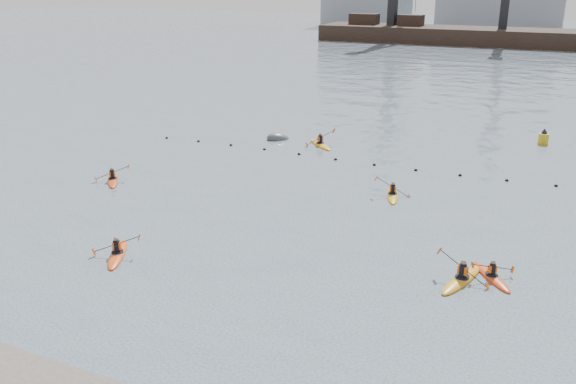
% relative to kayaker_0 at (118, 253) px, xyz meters
% --- Properties ---
extents(ground, '(400.00, 400.00, 0.00)m').
position_rel_kayaker_0_xyz_m(ground, '(5.98, -2.77, -0.11)').
color(ground, '#384251').
rests_on(ground, ground).
extents(float_line, '(33.24, 0.73, 0.24)m').
position_rel_kayaker_0_xyz_m(float_line, '(5.48, 19.77, -0.08)').
color(float_line, black).
rests_on(float_line, ground).
extents(barge_pier, '(72.00, 19.30, 29.50)m').
position_rel_kayaker_0_xyz_m(barge_pier, '(5.76, 107.23, 1.79)').
color(barge_pier, black).
rests_on(barge_pier, ground).
extents(kayaker_0, '(2.29, 3.35, 1.25)m').
position_rel_kayaker_0_xyz_m(kayaker_0, '(0.00, 0.00, 0.00)').
color(kayaker_0, '#D14513').
rests_on(kayaker_0, ground).
extents(kayaker_1, '(2.51, 3.73, 1.46)m').
position_rel_kayaker_0_xyz_m(kayaker_1, '(15.63, 4.24, 0.01)').
color(kayaker_1, '#C78617').
rests_on(kayaker_1, ground).
extents(kayaker_2, '(2.64, 3.03, 1.22)m').
position_rel_kayaker_0_xyz_m(kayaker_2, '(-7.73, 8.97, -0.00)').
color(kayaker_2, '#BF3F12').
rests_on(kayaker_2, ground).
extents(kayaker_3, '(2.26, 3.34, 1.39)m').
position_rel_kayaker_0_xyz_m(kayaker_3, '(9.87, 13.78, -0.01)').
color(kayaker_3, '#BE9416').
rests_on(kayaker_3, ground).
extents(kayaker_4, '(2.32, 2.90, 1.03)m').
position_rel_kayaker_0_xyz_m(kayaker_4, '(16.80, 5.08, -0.01)').
color(kayaker_4, '#C33912').
rests_on(kayaker_4, ground).
extents(kayaker_5, '(3.12, 3.12, 1.43)m').
position_rel_kayaker_0_xyz_m(kayaker_5, '(1.44, 22.99, 0.01)').
color(kayaker_5, orange).
rests_on(kayaker_5, ground).
extents(mooring_buoy, '(2.37, 2.38, 1.40)m').
position_rel_kayaker_0_xyz_m(mooring_buoy, '(-2.44, 23.35, -0.11)').
color(mooring_buoy, '#383A3D').
rests_on(mooring_buoy, ground).
extents(nav_buoy, '(0.79, 0.79, 1.44)m').
position_rel_kayaker_0_xyz_m(nav_buoy, '(17.62, 30.91, 0.33)').
color(nav_buoy, gold).
rests_on(nav_buoy, ground).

